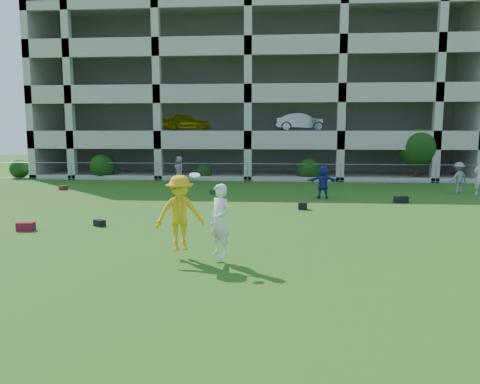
# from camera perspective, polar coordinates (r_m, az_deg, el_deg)

# --- Properties ---
(ground) EXTENTS (100.00, 100.00, 0.00)m
(ground) POSITION_cam_1_polar(r_m,az_deg,el_deg) (12.17, -5.11, -8.37)
(ground) COLOR #235114
(ground) RESTS_ON ground
(bystander_c) EXTENTS (0.95, 0.98, 1.70)m
(bystander_c) POSITION_cam_1_polar(r_m,az_deg,el_deg) (29.86, -7.43, 2.71)
(bystander_c) COLOR slate
(bystander_c) RESTS_ON ground
(bystander_d) EXTENTS (1.53, 0.59, 1.62)m
(bystander_d) POSITION_cam_1_polar(r_m,az_deg,el_deg) (23.30, 10.07, 1.21)
(bystander_d) COLOR navy
(bystander_d) RESTS_ON ground
(bystander_f) EXTENTS (1.22, 0.98, 1.65)m
(bystander_f) POSITION_cam_1_polar(r_m,az_deg,el_deg) (27.40, 25.08, 1.59)
(bystander_f) COLOR gray
(bystander_f) RESTS_ON ground
(bag_red_a) EXTENTS (0.58, 0.35, 0.28)m
(bag_red_a) POSITION_cam_1_polar(r_m,az_deg,el_deg) (17.20, -24.66, -3.84)
(bag_red_a) COLOR maroon
(bag_red_a) RESTS_ON ground
(bag_black_b) EXTENTS (0.47, 0.43, 0.22)m
(bag_black_b) POSITION_cam_1_polar(r_m,az_deg,el_deg) (17.10, -16.75, -3.64)
(bag_black_b) COLOR black
(bag_black_b) RESTS_ON ground
(crate_d) EXTENTS (0.40, 0.40, 0.30)m
(crate_d) POSITION_cam_1_polar(r_m,az_deg,el_deg) (19.97, 7.66, -1.69)
(crate_d) COLOR black
(crate_d) RESTS_ON ground
(bag_black_e) EXTENTS (0.64, 0.38, 0.30)m
(bag_black_e) POSITION_cam_1_polar(r_m,az_deg,el_deg) (22.82, 19.05, -0.89)
(bag_black_e) COLOR black
(bag_black_e) RESTS_ON ground
(bag_red_f) EXTENTS (0.52, 0.52, 0.24)m
(bag_red_f) POSITION_cam_1_polar(r_m,az_deg,el_deg) (28.07, -20.74, 0.48)
(bag_red_f) COLOR #5B0F18
(bag_red_f) RESTS_ON ground
(bag_green_g) EXTENTS (0.51, 0.32, 0.25)m
(bag_green_g) POSITION_cam_1_polar(r_m,az_deg,el_deg) (24.37, -3.11, -0.03)
(bag_green_g) COLOR #153A1F
(bag_green_g) RESTS_ON ground
(frisbee_contest) EXTENTS (2.19, 1.22, 2.10)m
(frisbee_contest) POSITION_cam_1_polar(r_m,az_deg,el_deg) (12.05, -6.22, -2.74)
(frisbee_contest) COLOR gold
(frisbee_contest) RESTS_ON ground
(parking_garage) EXTENTS (30.00, 14.00, 12.00)m
(parking_garage) POSITION_cam_1_polar(r_m,az_deg,el_deg) (39.37, 1.81, 11.44)
(parking_garage) COLOR #9E998C
(parking_garage) RESTS_ON ground
(fence) EXTENTS (36.06, 0.06, 1.20)m
(fence) POSITION_cam_1_polar(r_m,az_deg,el_deg) (30.72, 0.93, 2.46)
(fence) COLOR gray
(fence) RESTS_ON ground
(shrub_row) EXTENTS (34.38, 2.52, 3.50)m
(shrub_row) POSITION_cam_1_polar(r_m,az_deg,el_deg) (31.39, 9.44, 4.11)
(shrub_row) COLOR #163D11
(shrub_row) RESTS_ON ground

